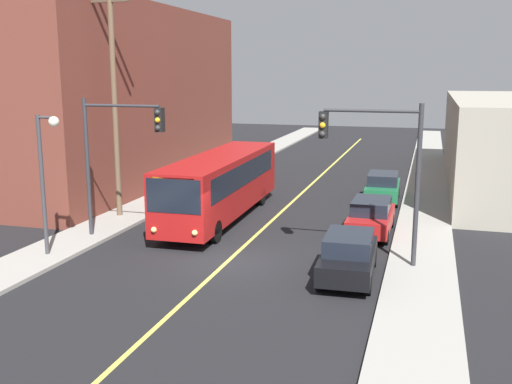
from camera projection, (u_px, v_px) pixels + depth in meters
The scene contains 13 objects.
ground_plane at pixel (228, 261), 23.10m from camera, with size 120.00×120.00×0.00m, color black.
sidewalk_left at pixel (166, 197), 34.49m from camera, with size 2.50×90.00×0.15m, color gray.
sidewalk_right at pixel (425, 214), 30.49m from camera, with size 2.50×90.00×0.15m, color gray.
lane_stripe_center at pixel (306, 189), 37.20m from camera, with size 0.16×60.00×0.01m, color #D8CC4C.
building_left_brick at pixel (102, 97), 38.85m from camera, with size 10.00×23.55×11.26m.
city_bus at pixel (221, 183), 29.51m from camera, with size 2.75×12.19×3.20m.
parked_car_black at pixel (349, 255), 21.08m from camera, with size 1.95×4.46×1.62m.
parked_car_red at pixel (371, 216), 26.79m from camera, with size 1.86×4.42×1.62m.
parked_car_green at pixel (383, 187), 33.65m from camera, with size 1.91×4.44×1.62m.
utility_pole_near at pixel (114, 85), 28.67m from camera, with size 2.40×0.28×11.89m.
traffic_signal_left_corner at pixel (118, 142), 25.15m from camera, with size 3.75×0.48×6.00m.
traffic_signal_right_corner at pixel (376, 153), 21.73m from camera, with size 3.75×0.48×6.00m.
street_lamp_left at pixel (46, 165), 22.78m from camera, with size 0.98×0.40×5.50m.
Camera 1 is at (7.28, -20.90, 7.24)m, focal length 41.63 mm.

